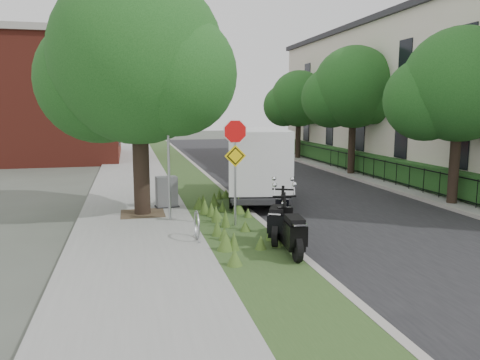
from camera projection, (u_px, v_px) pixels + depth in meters
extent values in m
plane|color=#4C5147|center=(287.00, 231.00, 13.50)|extent=(120.00, 120.00, 0.00)
cube|color=gray|center=(133.00, 182.00, 22.13)|extent=(3.50, 60.00, 0.12)
cube|color=#2F4C20|center=(190.00, 180.00, 22.76)|extent=(2.00, 60.00, 0.12)
cube|color=#9E9991|center=(211.00, 179.00, 22.99)|extent=(0.20, 60.00, 0.13)
cube|color=black|center=(278.00, 178.00, 23.80)|extent=(7.00, 60.00, 0.01)
cube|color=#9E9991|center=(342.00, 174.00, 24.59)|extent=(0.20, 60.00, 0.13)
cube|color=gray|center=(371.00, 173.00, 24.98)|extent=(3.20, 60.00, 0.12)
cylinder|color=black|center=(140.00, 145.00, 14.92)|extent=(0.52, 0.52, 4.48)
sphere|color=#194617|center=(138.00, 57.00, 14.50)|extent=(5.40, 5.40, 5.40)
sphere|color=#194617|center=(99.00, 81.00, 15.10)|extent=(4.05, 4.05, 4.05)
sphere|color=#194617|center=(175.00, 74.00, 14.18)|extent=(3.78, 3.78, 3.78)
cube|color=#473828|center=(143.00, 213.00, 15.26)|extent=(1.40, 1.40, 0.01)
cylinder|color=#A5A8AD|center=(169.00, 155.00, 14.17)|extent=(0.08, 0.08, 4.00)
torus|color=#A5A8AD|center=(197.00, 225.00, 12.23)|extent=(0.05, 0.77, 0.77)
cube|color=#A5A8AD|center=(199.00, 242.00, 11.94)|extent=(0.06, 0.06, 0.04)
cube|color=#A5A8AD|center=(195.00, 235.00, 12.63)|extent=(0.06, 0.06, 0.04)
cylinder|color=#A5A8AD|center=(235.00, 175.00, 13.51)|extent=(0.07, 0.07, 3.00)
cylinder|color=red|center=(235.00, 131.00, 13.29)|extent=(0.86, 0.03, 0.86)
cylinder|color=white|center=(235.00, 131.00, 13.30)|extent=(0.94, 0.02, 0.94)
cube|color=yellow|center=(235.00, 156.00, 13.40)|extent=(0.64, 0.03, 0.64)
cube|color=black|center=(355.00, 155.00, 24.60)|extent=(0.04, 24.00, 0.04)
cube|color=black|center=(354.00, 170.00, 24.72)|extent=(0.04, 24.00, 0.04)
cylinder|color=black|center=(354.00, 164.00, 24.67)|extent=(0.03, 0.03, 1.00)
cube|color=#194217|center=(367.00, 162.00, 24.82)|extent=(1.00, 24.00, 1.10)
cube|color=beige|center=(430.00, 99.00, 25.13)|extent=(7.00, 26.00, 8.00)
cube|color=#2D2D33|center=(435.00, 21.00, 24.51)|extent=(7.40, 26.40, 0.30)
cube|color=#2D2D33|center=(370.00, 93.00, 24.27)|extent=(0.25, 26.00, 0.60)
cube|color=maroon|center=(50.00, 101.00, 31.87)|extent=(9.00, 10.00, 8.00)
cube|color=#9E9991|center=(46.00, 39.00, 31.24)|extent=(9.40, 10.40, 0.40)
cylinder|color=black|center=(455.00, 150.00, 16.71)|extent=(0.36, 0.36, 3.81)
sphere|color=#194617|center=(460.00, 85.00, 16.36)|extent=(4.00, 4.00, 4.00)
sphere|color=#194617|center=(426.00, 99.00, 16.81)|extent=(3.00, 3.00, 3.00)
cylinder|color=black|center=(352.00, 135.00, 24.39)|extent=(0.36, 0.36, 4.03)
sphere|color=#194617|center=(354.00, 87.00, 24.01)|extent=(4.20, 4.20, 4.20)
sphere|color=#194617|center=(331.00, 98.00, 24.48)|extent=(3.15, 3.15, 3.15)
sphere|color=#194617|center=(373.00, 95.00, 23.76)|extent=(2.94, 2.94, 2.94)
cylinder|color=black|center=(298.00, 131.00, 32.11)|extent=(0.36, 0.36, 3.64)
sphere|color=#194617|center=(299.00, 99.00, 31.77)|extent=(3.80, 3.80, 3.80)
sphere|color=#194617|center=(284.00, 106.00, 32.20)|extent=(2.85, 2.85, 2.85)
sphere|color=#194617|center=(312.00, 104.00, 31.55)|extent=(2.66, 2.66, 2.66)
cylinder|color=black|center=(283.00, 232.00, 11.83)|extent=(0.20, 0.61, 0.59)
cylinder|color=black|center=(297.00, 249.00, 10.44)|extent=(0.20, 0.61, 0.59)
cube|color=black|center=(291.00, 240.00, 11.08)|extent=(0.52, 1.35, 0.21)
cube|color=black|center=(295.00, 233.00, 10.65)|extent=(0.48, 0.78, 0.46)
cube|color=black|center=(295.00, 220.00, 10.66)|extent=(0.41, 0.72, 0.14)
cylinder|color=black|center=(283.00, 222.00, 12.91)|extent=(0.38, 0.59, 0.59)
cylinder|color=black|center=(276.00, 235.00, 11.55)|extent=(0.38, 0.59, 0.59)
cube|color=black|center=(279.00, 228.00, 12.17)|extent=(0.91, 1.34, 0.20)
cube|color=black|center=(277.00, 221.00, 11.75)|extent=(0.68, 0.84, 0.45)
cube|color=black|center=(278.00, 210.00, 11.76)|extent=(0.60, 0.76, 0.14)
cube|color=#262628|center=(257.00, 189.00, 17.67)|extent=(2.96, 5.41, 0.17)
cube|color=#B7BABC|center=(254.00, 162.00, 19.50)|extent=(2.22, 1.74, 1.55)
cube|color=white|center=(258.00, 159.00, 16.96)|extent=(2.85, 4.03, 2.13)
cube|color=#262628|center=(167.00, 206.00, 16.30)|extent=(0.86, 0.63, 0.04)
cube|color=slate|center=(167.00, 192.00, 16.22)|extent=(0.76, 0.53, 1.06)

